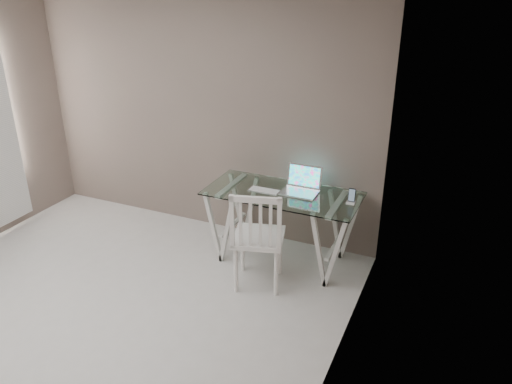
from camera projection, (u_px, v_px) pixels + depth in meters
The scene contains 7 objects.
room at pixel (26, 133), 3.36m from camera, with size 4.50×4.52×2.71m.
desk at pixel (282, 226), 4.99m from camera, with size 1.50×0.70×0.75m.
chair at pixel (257, 236), 4.47m from camera, with size 0.56×0.56×0.99m.
laptop at pixel (302, 186), 4.85m from camera, with size 0.35×0.29×0.24m.
keyboard at pixel (264, 191), 4.88m from camera, with size 0.31×0.13×0.01m, color silver.
mouse at pixel (260, 200), 4.65m from camera, with size 0.10×0.06×0.03m, color white.
phone_dock at pixel (351, 199), 4.61m from camera, with size 0.08×0.08×0.15m.
Camera 1 is at (2.66, -2.31, 2.72)m, focal length 35.00 mm.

